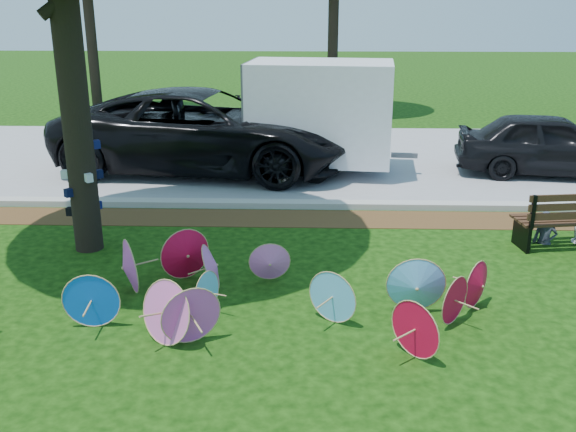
{
  "coord_description": "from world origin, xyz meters",
  "views": [
    {
      "loc": [
        0.77,
        -6.74,
        3.86
      ],
      "look_at": [
        0.5,
        2.0,
        0.9
      ],
      "focal_mm": 40.0,
      "sensor_mm": 36.0,
      "label": 1
    }
  ],
  "objects_px": {
    "parasol_pile": "(243,289)",
    "dark_pickup": "(551,144)",
    "cargo_trailer": "(321,111)",
    "person_left": "(548,213)",
    "black_van": "(205,131)",
    "park_bench": "(570,217)"
  },
  "relations": [
    {
      "from": "cargo_trailer",
      "to": "person_left",
      "type": "distance_m",
      "value": 5.96
    },
    {
      "from": "parasol_pile",
      "to": "black_van",
      "type": "distance_m",
      "value": 7.51
    },
    {
      "from": "cargo_trailer",
      "to": "parasol_pile",
      "type": "bearing_deg",
      "value": -92.59
    },
    {
      "from": "cargo_trailer",
      "to": "person_left",
      "type": "xyz_separation_m",
      "value": [
        3.67,
        -4.61,
        -0.89
      ]
    },
    {
      "from": "cargo_trailer",
      "to": "park_bench",
      "type": "bearing_deg",
      "value": -43.29
    },
    {
      "from": "black_van",
      "to": "park_bench",
      "type": "relative_size",
      "value": 3.7
    },
    {
      "from": "parasol_pile",
      "to": "black_van",
      "type": "bearing_deg",
      "value": 102.33
    },
    {
      "from": "black_van",
      "to": "person_left",
      "type": "bearing_deg",
      "value": -118.93
    },
    {
      "from": "parasol_pile",
      "to": "dark_pickup",
      "type": "bearing_deg",
      "value": 48.38
    },
    {
      "from": "black_van",
      "to": "dark_pickup",
      "type": "relative_size",
      "value": 1.63
    },
    {
      "from": "parasol_pile",
      "to": "person_left",
      "type": "distance_m",
      "value": 5.47
    },
    {
      "from": "cargo_trailer",
      "to": "park_bench",
      "type": "xyz_separation_m",
      "value": [
        4.02,
        -4.66,
        -0.94
      ]
    },
    {
      "from": "park_bench",
      "to": "person_left",
      "type": "bearing_deg",
      "value": 164.19
    },
    {
      "from": "dark_pickup",
      "to": "cargo_trailer",
      "type": "relative_size",
      "value": 1.31
    },
    {
      "from": "cargo_trailer",
      "to": "black_van",
      "type": "bearing_deg",
      "value": -174.47
    },
    {
      "from": "parasol_pile",
      "to": "person_left",
      "type": "bearing_deg",
      "value": 29.45
    },
    {
      "from": "cargo_trailer",
      "to": "park_bench",
      "type": "distance_m",
      "value": 6.22
    },
    {
      "from": "dark_pickup",
      "to": "black_van",
      "type": "bearing_deg",
      "value": 96.7
    },
    {
      "from": "parasol_pile",
      "to": "dark_pickup",
      "type": "height_order",
      "value": "dark_pickup"
    },
    {
      "from": "parasol_pile",
      "to": "dark_pickup",
      "type": "distance_m",
      "value": 9.59
    },
    {
      "from": "black_van",
      "to": "person_left",
      "type": "relative_size",
      "value": 6.48
    },
    {
      "from": "black_van",
      "to": "cargo_trailer",
      "type": "distance_m",
      "value": 2.74
    }
  ]
}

